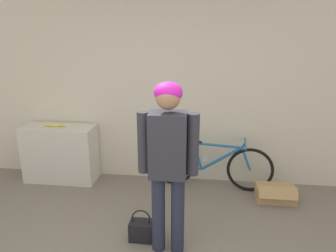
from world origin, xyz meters
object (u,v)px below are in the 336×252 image
(handbag, at_px, (141,230))
(cardboard_box, at_px, (276,193))
(bicycle, at_px, (211,165))
(banana, at_px, (55,125))
(person, at_px, (168,153))

(handbag, height_order, cardboard_box, handbag)
(bicycle, relative_size, cardboard_box, 3.40)
(bicycle, xyz_separation_m, cardboard_box, (0.87, -0.26, -0.25))
(banana, distance_m, cardboard_box, 3.22)
(banana, relative_size, cardboard_box, 0.73)
(person, relative_size, handbag, 4.86)
(bicycle, relative_size, handbag, 4.77)
(banana, bearing_deg, cardboard_box, -4.59)
(person, height_order, bicycle, person)
(banana, bearing_deg, handbag, -40.34)
(handbag, distance_m, cardboard_box, 1.91)
(cardboard_box, bearing_deg, handbag, -147.34)
(handbag, bearing_deg, bicycle, 60.09)
(handbag, relative_size, cardboard_box, 0.71)
(person, xyz_separation_m, banana, (-1.82, 1.41, -0.23))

